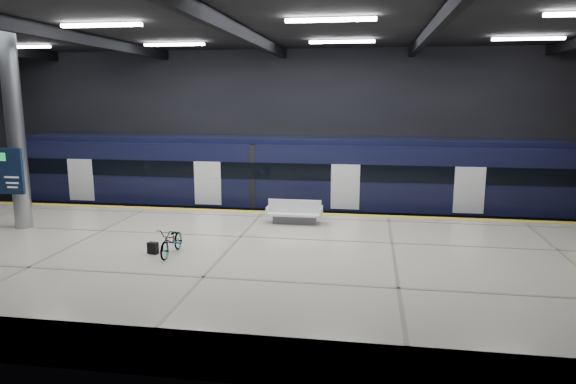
# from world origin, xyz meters

# --- Properties ---
(ground) EXTENTS (30.00, 30.00, 0.00)m
(ground) POSITION_xyz_m (0.00, 0.00, 0.00)
(ground) COLOR black
(ground) RESTS_ON ground
(room_shell) EXTENTS (30.10, 16.10, 8.05)m
(room_shell) POSITION_xyz_m (-0.00, 0.00, 5.72)
(room_shell) COLOR black
(room_shell) RESTS_ON ground
(platform) EXTENTS (30.00, 11.00, 1.10)m
(platform) POSITION_xyz_m (0.00, -2.50, 0.55)
(platform) COLOR beige
(platform) RESTS_ON ground
(safety_strip) EXTENTS (30.00, 0.40, 0.01)m
(safety_strip) POSITION_xyz_m (0.00, 2.75, 1.11)
(safety_strip) COLOR yellow
(safety_strip) RESTS_ON platform
(rails) EXTENTS (30.00, 1.52, 0.16)m
(rails) POSITION_xyz_m (0.00, 5.50, 0.08)
(rails) COLOR gray
(rails) RESTS_ON ground
(train) EXTENTS (29.40, 2.84, 3.79)m
(train) POSITION_xyz_m (2.05, 5.50, 2.06)
(train) COLOR black
(train) RESTS_ON ground
(bench) EXTENTS (2.03, 0.84, 0.89)m
(bench) POSITION_xyz_m (1.54, 1.10, 1.41)
(bench) COLOR #595B60
(bench) RESTS_ON platform
(bicycle) EXTENTS (0.58, 1.63, 0.85)m
(bicycle) POSITION_xyz_m (-1.52, -3.27, 1.53)
(bicycle) COLOR #99999E
(bicycle) RESTS_ON platform
(pannier_bag) EXTENTS (0.33, 0.24, 0.35)m
(pannier_bag) POSITION_xyz_m (-2.12, -3.27, 1.28)
(pannier_bag) COLOR black
(pannier_bag) RESTS_ON platform
(info_column) EXTENTS (0.90, 0.78, 6.90)m
(info_column) POSITION_xyz_m (-8.00, -1.03, 4.46)
(info_column) COLOR #9EA0A5
(info_column) RESTS_ON platform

